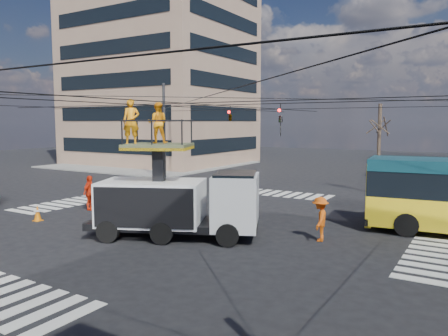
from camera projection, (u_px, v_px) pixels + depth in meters
ground at (204, 225)px, 20.44m from camera, size 120.00×120.00×0.00m
sidewalk_nw at (153, 164)px, 49.12m from camera, size 18.00×18.00×0.12m
crosswalks at (204, 224)px, 20.44m from camera, size 22.40×22.40×0.02m
building_tower at (161, 34)px, 50.59m from camera, size 18.06×16.06×30.00m
overhead_network at (207, 133)px, 20.38m from camera, size 24.24×24.24×8.00m
tree_a at (380, 124)px, 28.87m from camera, size 2.00×2.00×6.00m
utility_truck at (178, 191)px, 18.05m from camera, size 7.33×4.98×5.72m
traffic_cone at (38, 213)px, 21.20m from camera, size 0.36×0.36×0.78m
worker_ground at (90, 193)px, 23.75m from camera, size 0.79×1.20×1.89m
flagger at (320, 219)px, 17.55m from camera, size 0.89×1.27×1.80m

